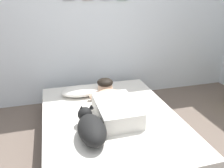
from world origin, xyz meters
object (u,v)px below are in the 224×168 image
at_px(dog, 91,127).
at_px(cell_phone, 113,128).
at_px(bed, 110,127).
at_px(person_lying, 113,103).
at_px(pillow, 81,91).
at_px(coffee_cup, 108,94).

relative_size(dog, cell_phone, 4.11).
relative_size(bed, person_lying, 2.14).
relative_size(bed, dog, 3.43).
relative_size(bed, cell_phone, 14.09).
distance_m(person_lying, dog, 0.53).
xyz_separation_m(person_lying, dog, (-0.33, -0.41, -0.00)).
relative_size(bed, pillow, 3.79).
height_order(bed, coffee_cup, coffee_cup).
bearing_deg(pillow, coffee_cup, -25.57).
relative_size(pillow, person_lying, 0.57).
bearing_deg(person_lying, pillow, 117.47).
bearing_deg(dog, cell_phone, 19.69).
bearing_deg(dog, pillow, 87.42).
height_order(bed, person_lying, person_lying).
bearing_deg(coffee_cup, bed, -100.86).
bearing_deg(cell_phone, pillow, 102.43).
relative_size(person_lying, coffee_cup, 7.36).
xyz_separation_m(pillow, cell_phone, (0.19, -0.87, -0.05)).
relative_size(person_lying, dog, 1.60).
xyz_separation_m(person_lying, coffee_cup, (0.04, 0.39, -0.07)).
relative_size(bed, coffee_cup, 15.78).
distance_m(bed, coffee_cup, 0.52).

